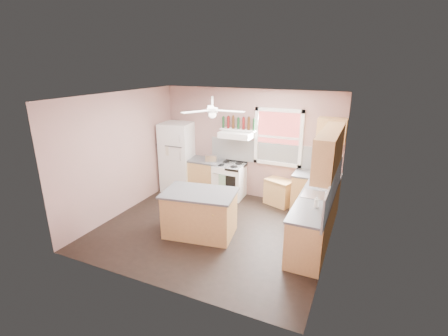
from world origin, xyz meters
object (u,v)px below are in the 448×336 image
at_px(cart, 279,192).
at_px(island, 200,214).
at_px(toaster, 211,159).
at_px(refrigerator, 178,157).
at_px(stove, 230,181).

distance_m(cart, island, 2.29).
height_order(toaster, island, toaster).
bearing_deg(refrigerator, stove, -5.50).
distance_m(stove, cart, 1.28).
relative_size(stove, cart, 1.37).
distance_m(toaster, cart, 1.86).
distance_m(toaster, island, 2.05).
xyz_separation_m(stove, cart, (1.27, 0.06, -0.12)).
distance_m(refrigerator, cart, 2.82).
height_order(stove, cart, stove).
bearing_deg(cart, island, -97.50).
bearing_deg(stove, cart, 0.37).
xyz_separation_m(refrigerator, cart, (2.75, 0.12, -0.59)).
bearing_deg(toaster, stove, -0.53).
relative_size(stove, island, 0.65).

